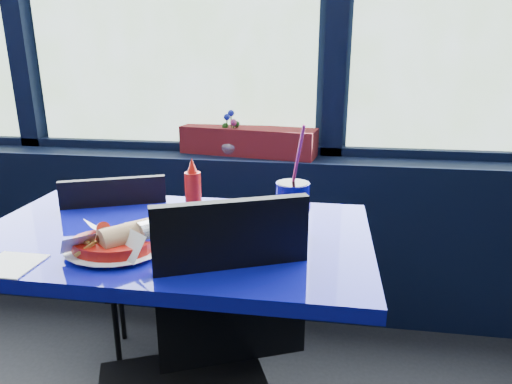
# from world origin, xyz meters

# --- Properties ---
(window_sill) EXTENTS (5.00, 0.26, 0.80)m
(window_sill) POSITION_xyz_m (0.00, 2.87, 0.40)
(window_sill) COLOR black
(window_sill) RESTS_ON ground
(near_table) EXTENTS (1.20, 0.70, 0.75)m
(near_table) POSITION_xyz_m (0.30, 2.00, 0.57)
(near_table) COLOR black
(near_table) RESTS_ON ground
(chair_near_front) EXTENTS (0.55, 0.55, 0.93)m
(chair_near_front) POSITION_xyz_m (0.48, 1.69, 0.53)
(chair_near_front) COLOR black
(chair_near_front) RESTS_ON ground
(chair_near_back) EXTENTS (0.50, 0.50, 0.85)m
(chair_near_back) POSITION_xyz_m (0.06, 2.31, 0.49)
(chair_near_back) COLOR black
(chair_near_back) RESTS_ON ground
(planter_box) EXTENTS (0.67, 0.27, 0.13)m
(planter_box) POSITION_xyz_m (0.39, 2.89, 0.87)
(planter_box) COLOR maroon
(planter_box) RESTS_ON window_sill
(flower_vase) EXTENTS (0.12, 0.13, 0.21)m
(flower_vase) POSITION_xyz_m (0.31, 2.86, 0.86)
(flower_vase) COLOR silver
(flower_vase) RESTS_ON window_sill
(food_basket) EXTENTS (0.29, 0.29, 0.09)m
(food_basket) POSITION_xyz_m (0.20, 1.83, 0.78)
(food_basket) COLOR red
(food_basket) RESTS_ON near_table
(ketchup_bottle) EXTENTS (0.05, 0.05, 0.20)m
(ketchup_bottle) POSITION_xyz_m (0.33, 2.15, 0.84)
(ketchup_bottle) COLOR red
(ketchup_bottle) RESTS_ON near_table
(soda_cup) EXTENTS (0.10, 0.10, 0.34)m
(soda_cup) POSITION_xyz_m (0.66, 2.05, 0.83)
(soda_cup) COLOR #0D0C8C
(soda_cup) RESTS_ON near_table
(napkin) EXTENTS (0.14, 0.14, 0.00)m
(napkin) POSITION_xyz_m (-0.04, 1.72, 0.75)
(napkin) COLOR white
(napkin) RESTS_ON near_table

